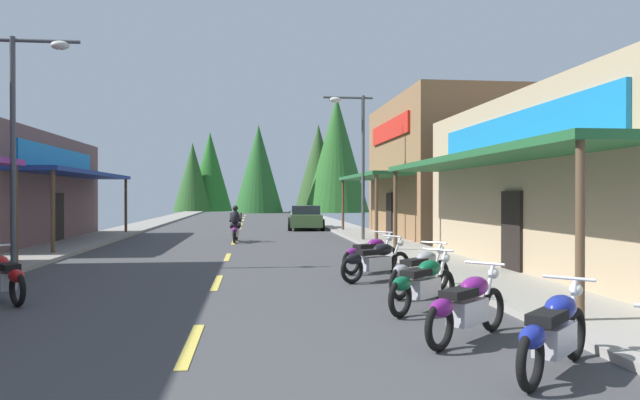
# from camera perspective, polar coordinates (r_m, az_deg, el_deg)

# --- Properties ---
(ground) EXTENTS (10.14, 86.96, 0.10)m
(ground) POSITION_cam_1_polar(r_m,az_deg,el_deg) (28.64, -8.03, -3.65)
(ground) COLOR #424244
(sidewalk_left) EXTENTS (2.23, 86.96, 0.12)m
(sidewalk_left) POSITION_cam_1_polar(r_m,az_deg,el_deg) (29.47, -20.17, -3.35)
(sidewalk_left) COLOR gray
(sidewalk_left) RESTS_ON ground
(sidewalk_right) EXTENTS (2.23, 86.96, 0.12)m
(sidewalk_right) POSITION_cam_1_polar(r_m,az_deg,el_deg) (29.12, 4.26, -3.37)
(sidewalk_right) COLOR #9E9991
(sidewalk_right) RESTS_ON ground
(centerline_dashes) EXTENTS (0.16, 60.88, 0.01)m
(centerline_dashes) POSITION_cam_1_polar(r_m,az_deg,el_deg) (31.06, -7.90, -3.23)
(centerline_dashes) COLOR #E0C64C
(centerline_dashes) RESTS_ON ground
(storefront_right_near) EXTENTS (8.10, 13.47, 4.59)m
(storefront_right_near) POSITION_cam_1_polar(r_m,az_deg,el_deg) (17.25, 27.40, 1.43)
(storefront_right_near) COLOR tan
(storefront_right_near) RESTS_ON ground
(storefront_right_far) EXTENTS (9.06, 10.39, 6.52)m
(storefront_right_far) POSITION_cam_1_polar(r_m,az_deg,el_deg) (29.67, 13.51, 2.87)
(storefront_right_far) COLOR olive
(storefront_right_far) RESTS_ON ground
(streetlamp_left) EXTENTS (2.11, 0.30, 6.18)m
(streetlamp_left) POSITION_cam_1_polar(r_m,az_deg,el_deg) (17.70, -26.27, 7.00)
(streetlamp_left) COLOR #474C51
(streetlamp_left) RESTS_ON ground
(streetlamp_right) EXTENTS (2.11, 0.30, 6.24)m
(streetlamp_right) POSITION_cam_1_polar(r_m,az_deg,el_deg) (25.50, 3.43, 5.09)
(streetlamp_right) COLOR #474C51
(streetlamp_right) RESTS_ON ground
(motorcycle_parked_right_1) EXTENTS (1.60, 1.57, 1.04)m
(motorcycle_parked_right_1) POSITION_cam_1_polar(r_m,az_deg,el_deg) (7.23, 21.41, -11.58)
(motorcycle_parked_right_1) COLOR black
(motorcycle_parked_right_1) RESTS_ON ground
(motorcycle_parked_right_2) EXTENTS (1.66, 1.50, 1.04)m
(motorcycle_parked_right_2) POSITION_cam_1_polar(r_m,az_deg,el_deg) (8.51, 13.82, -9.74)
(motorcycle_parked_right_2) COLOR black
(motorcycle_parked_right_2) RESTS_ON ground
(motorcycle_parked_right_3) EXTENTS (1.62, 1.55, 1.04)m
(motorcycle_parked_right_3) POSITION_cam_1_polar(r_m,az_deg,el_deg) (10.50, 9.79, -7.79)
(motorcycle_parked_right_3) COLOR black
(motorcycle_parked_right_3) RESTS_ON ground
(motorcycle_parked_right_4) EXTENTS (1.66, 1.50, 1.04)m
(motorcycle_parked_right_4) POSITION_cam_1_polar(r_m,az_deg,el_deg) (12.15, 9.53, -6.67)
(motorcycle_parked_right_4) COLOR black
(motorcycle_parked_right_4) RESTS_ON ground
(motorcycle_parked_right_5) EXTENTS (1.89, 1.18, 1.04)m
(motorcycle_parked_right_5) POSITION_cam_1_polar(r_m,az_deg,el_deg) (14.03, 5.33, -5.71)
(motorcycle_parked_right_5) COLOR black
(motorcycle_parked_right_5) RESTS_ON ground
(motorcycle_parked_right_6) EXTENTS (1.75, 1.39, 1.04)m
(motorcycle_parked_right_6) POSITION_cam_1_polar(r_m,az_deg,el_deg) (15.55, 4.81, -5.11)
(motorcycle_parked_right_6) COLOR black
(motorcycle_parked_right_6) RESTS_ON ground
(motorcycle_parked_left_3) EXTENTS (1.44, 1.71, 1.04)m
(motorcycle_parked_left_3) POSITION_cam_1_polar(r_m,az_deg,el_deg) (12.69, -27.97, -6.41)
(motorcycle_parked_left_3) COLOR black
(motorcycle_parked_left_3) RESTS_ON ground
(rider_cruising_lead) EXTENTS (0.60, 2.14, 1.57)m
(rider_cruising_lead) POSITION_cam_1_polar(r_m,az_deg,el_deg) (25.74, -8.07, -2.54)
(rider_cruising_lead) COLOR black
(rider_cruising_lead) RESTS_ON ground
(parked_car_curbside) EXTENTS (2.27, 4.40, 1.40)m
(parked_car_curbside) POSITION_cam_1_polar(r_m,az_deg,el_deg) (35.04, -1.39, -1.70)
(parked_car_curbside) COLOR #4C723F
(parked_car_curbside) RESTS_ON ground
(treeline_backdrop) EXTENTS (23.62, 12.98, 13.87)m
(treeline_backdrop) POSITION_cam_1_polar(r_m,az_deg,el_deg) (73.06, -3.11, 3.44)
(treeline_backdrop) COLOR #246423
(treeline_backdrop) RESTS_ON ground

